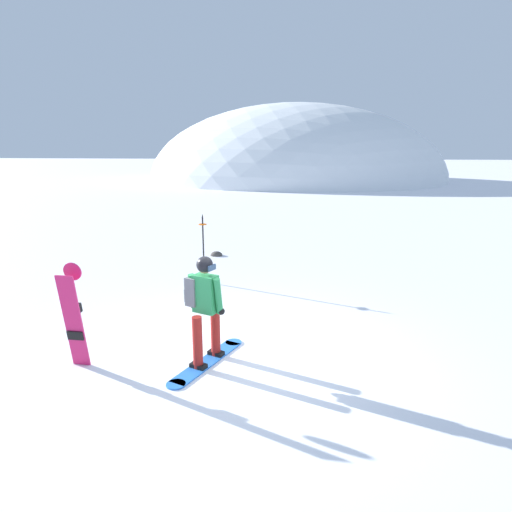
% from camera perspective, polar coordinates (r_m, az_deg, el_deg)
% --- Properties ---
extents(ground_plane, '(300.00, 300.00, 0.00)m').
position_cam_1_polar(ground_plane, '(7.13, -2.03, -13.22)').
color(ground_plane, white).
extents(ridge_peak_main, '(31.36, 28.22, 16.05)m').
position_cam_1_polar(ridge_peak_main, '(48.20, 5.13, 9.98)').
color(ridge_peak_main, white).
rests_on(ridge_peak_main, ground).
extents(snowboarder_main, '(0.80, 1.75, 1.71)m').
position_cam_1_polar(snowboarder_main, '(6.66, -6.86, -6.69)').
color(snowboarder_main, blue).
rests_on(snowboarder_main, ground).
extents(spare_snowboard, '(0.28, 0.27, 1.65)m').
position_cam_1_polar(spare_snowboard, '(7.02, -23.00, -7.36)').
color(spare_snowboard, '#D11E5B').
rests_on(spare_snowboard, ground).
extents(piste_marker_near, '(0.20, 0.20, 1.74)m').
position_cam_1_polar(piste_marker_near, '(10.71, -7.00, 1.65)').
color(piste_marker_near, black).
rests_on(piste_marker_near, ground).
extents(rock_dark, '(0.39, 0.33, 0.27)m').
position_cam_1_polar(rock_dark, '(13.64, -5.25, 0.06)').
color(rock_dark, '#4C4742').
rests_on(rock_dark, ground).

